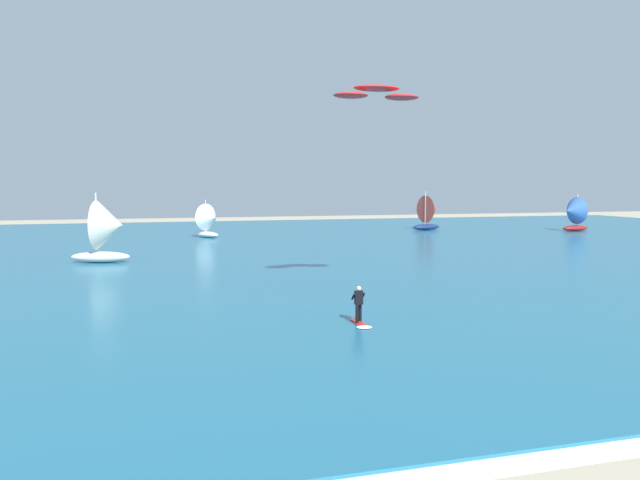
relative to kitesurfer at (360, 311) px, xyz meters
name	(u,v)px	position (x,y,z in m)	size (l,w,h in m)	color
ocean	(231,250)	(-1.74, 32.14, -0.65)	(160.00, 90.00, 0.10)	#236B89
shoreline_foam	(540,446)	(0.15, -12.62, -0.70)	(68.06, 2.16, 0.01)	white
kitesurfer	(360,311)	(0.00, 0.00, 0.00)	(0.74, 1.99, 1.67)	red
kite	(376,93)	(3.35, 6.96, 10.59)	(4.95, 1.66, 0.75)	red
sailboat_near_shore	(430,212)	(27.56, 49.63, 1.81)	(4.67, 4.08, 5.26)	navy
sailboat_far_left	(210,220)	(-2.54, 45.45, 1.42)	(3.74, 3.98, 4.42)	white
sailboat_anchored_offshore	(108,231)	(-12.24, 25.13, 1.93)	(4.91, 4.29, 5.53)	silver
sailboat_outermost	(573,214)	(44.68, 42.35, 1.71)	(4.43, 3.81, 5.06)	maroon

